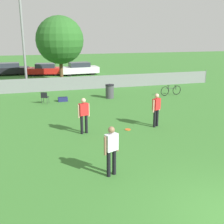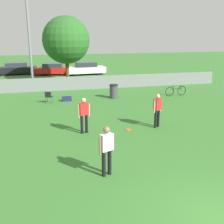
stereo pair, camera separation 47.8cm
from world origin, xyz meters
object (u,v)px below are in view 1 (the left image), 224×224
Objects in this scene: player_thrower_red at (156,108)px; folding_chair_sideline at (45,97)px; player_defender_red at (84,113)px; parked_car_red at (46,69)px; tree_near_pole at (60,40)px; frisbee_disc at (128,129)px; light_pole at (21,19)px; player_receiver_white at (111,147)px; parked_car_white at (79,69)px; bicycle_sideline at (171,90)px; trash_bin at (110,91)px; gear_bag_sideline at (63,99)px; parked_car_dark at (8,69)px.

player_thrower_red is 2.12× the size of folding_chair_sideline.
player_defender_red is 0.39× the size of parked_car_red.
frisbee_disc is at bearing -84.38° from tree_near_pole.
tree_near_pole is 1.40× the size of parked_car_red.
parked_car_red is at bearing 99.92° from tree_near_pole.
light_pole reaches higher than player_defender_red.
player_thrower_red is 5.48m from player_receiver_white.
parked_car_white is at bearing 86.42° from frisbee_disc.
frisbee_disc is at bearing 140.21° from folding_chair_sideline.
tree_near_pole is 11.20m from bicycle_sideline.
light_pole is at bearing -133.04° from parked_car_white.
parked_car_red is 3.74m from parked_car_white.
player_receiver_white is 1.70× the size of trash_bin.
player_defender_red is 6.02× the size of frisbee_disc.
gear_bag_sideline reaches higher than frisbee_disc.
trash_bin is at bearing 51.94° from player_receiver_white.
folding_chair_sideline is (-1.36, 6.45, -0.51)m from player_defender_red.
parked_car_dark reaches higher than trash_bin.
player_thrower_red is at bearing 2.35° from frisbee_disc.
parked_car_white is at bearing 60.10° from player_receiver_white.
tree_near_pole is at bearing 32.21° from light_pole.
light_pole is at bearing 136.56° from trash_bin.
folding_chair_sideline is at bearing 75.57° from player_receiver_white.
gear_bag_sideline is 13.02m from parked_car_white.
light_pole is at bearing -147.79° from tree_near_pole.
parked_car_white is at bearing 50.89° from light_pole.
light_pole is 5.76× the size of player_defender_red.
bicycle_sideline is 8.09m from gear_bag_sideline.
player_thrower_red reaches higher than folding_chair_sideline.
trash_bin is (3.24, 6.82, -0.48)m from player_defender_red.
frisbee_disc is 8.76m from bicycle_sideline.
light_pole is at bearing 87.69° from player_defender_red.
tree_near_pole is at bearing -82.65° from folding_chair_sideline.
light_pole reaches higher than player_receiver_white.
player_defender_red is at bearing -88.86° from gear_bag_sideline.
gear_bag_sideline is at bearing -142.34° from folding_chair_sideline.
gear_bag_sideline is at bearing 69.03° from player_receiver_white.
player_receiver_white reaches higher than parked_car_white.
frisbee_disc is at bearing 41.35° from player_receiver_white.
light_pole is 2.23× the size of parked_car_red.
frisbee_disc is 19.49m from parked_car_white.
tree_near_pole is 9.52× the size of gear_bag_sideline.
player_thrower_red is 20.55m from parked_car_red.
player_thrower_red is 7.81m from bicycle_sideline.
folding_chair_sideline is at bearing -79.24° from light_pole.
trash_bin is 12.51m from parked_car_white.
light_pole is at bearing 146.23° from bicycle_sideline.
player_thrower_red is at bearing -128.39° from bicycle_sideline.
light_pole reaches higher than frisbee_disc.
parked_car_dark is 1.07× the size of parked_car_red.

